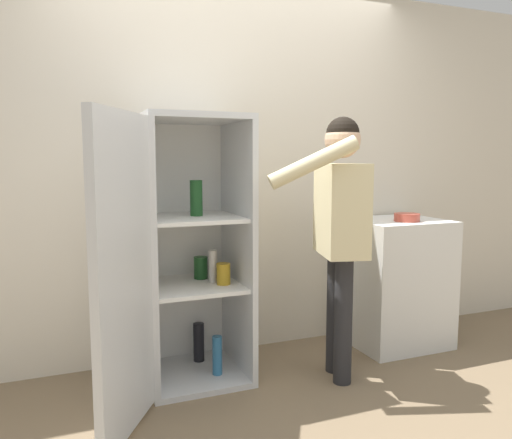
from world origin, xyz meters
name	(u,v)px	position (x,y,z in m)	size (l,w,h in m)	color
ground_plane	(295,410)	(0.00, 0.00, 0.00)	(12.00, 12.00, 0.00)	#7A664C
wall_back	(233,169)	(0.00, 0.98, 1.27)	(7.00, 0.06, 2.55)	beige
refrigerator	(179,254)	(-0.49, 0.55, 0.79)	(0.95, 1.14, 1.60)	silver
person	(340,216)	(0.43, 0.28, 1.01)	(0.71, 0.55, 1.59)	#262628
counter	(395,282)	(1.13, 0.64, 0.46)	(0.66, 0.59, 0.91)	white
bowl	(407,217)	(1.12, 0.53, 0.94)	(0.18, 0.18, 0.06)	#B24738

